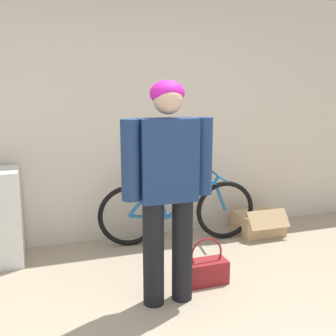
{
  "coord_description": "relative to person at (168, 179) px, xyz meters",
  "views": [
    {
      "loc": [
        -0.84,
        -1.76,
        1.59
      ],
      "look_at": [
        0.03,
        0.85,
        1.04
      ],
      "focal_mm": 42.0,
      "sensor_mm": 36.0,
      "label": 1
    }
  ],
  "objects": [
    {
      "name": "person",
      "position": [
        0.0,
        0.0,
        0.0
      ],
      "size": [
        0.68,
        0.24,
        1.65
      ],
      "rotation": [
        0.0,
        0.0,
        -0.03
      ],
      "color": "black",
      "rests_on": "ground_plane"
    },
    {
      "name": "bicycle",
      "position": [
        0.48,
        1.09,
        -0.61
      ],
      "size": [
        1.66,
        0.46,
        0.71
      ],
      "rotation": [
        0.0,
        0.0,
        -0.13
      ],
      "color": "black",
      "rests_on": "ground_plane"
    },
    {
      "name": "wall_back",
      "position": [
        -0.03,
        1.43,
        0.35
      ],
      "size": [
        8.0,
        0.07,
        2.6
      ],
      "color": "beige",
      "rests_on": "ground_plane"
    },
    {
      "name": "cardboard_box",
      "position": [
        1.42,
        1.04,
        -0.83
      ],
      "size": [
        0.49,
        0.47,
        0.31
      ],
      "color": "tan",
      "rests_on": "ground_plane"
    },
    {
      "name": "handbag",
      "position": [
        0.39,
        0.16,
        -0.84
      ],
      "size": [
        0.35,
        0.17,
        0.4
      ],
      "color": "maroon",
      "rests_on": "ground_plane"
    }
  ]
}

